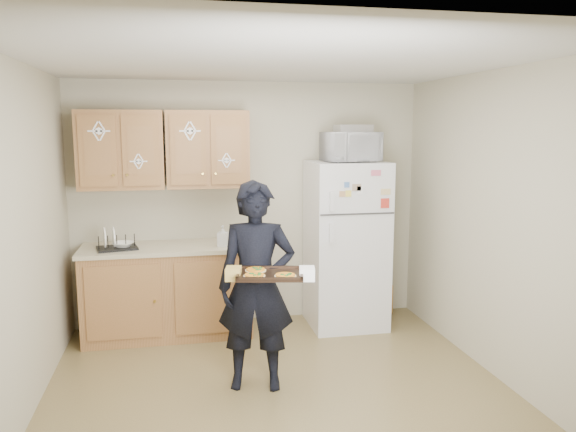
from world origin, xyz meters
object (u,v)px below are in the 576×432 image
Objects in this scene: refrigerator at (346,244)px; person at (256,286)px; dish_rack at (117,242)px; baking_tray at (270,275)px; microwave at (351,147)px.

refrigerator is 1.66m from person.
dish_rack is at bearing 144.74° from person.
person is at bearing -131.82° from refrigerator.
dish_rack is (-1.15, 1.23, 0.15)m from person.
dish_rack is (-1.21, 1.52, -0.01)m from baking_tray.
dish_rack is at bearing 140.09° from baking_tray.
baking_tray is 1.30× the size of dish_rack.
microwave is at bearing 58.07° from person.
person is 3.48× the size of baking_tray.
microwave is 1.46× the size of dish_rack.
microwave reaches higher than refrigerator.
microwave reaches higher than baking_tray.
baking_tray is at bearing -136.33° from microwave.
person is at bearing -144.08° from microwave.
person is at bearing -46.77° from dish_rack.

